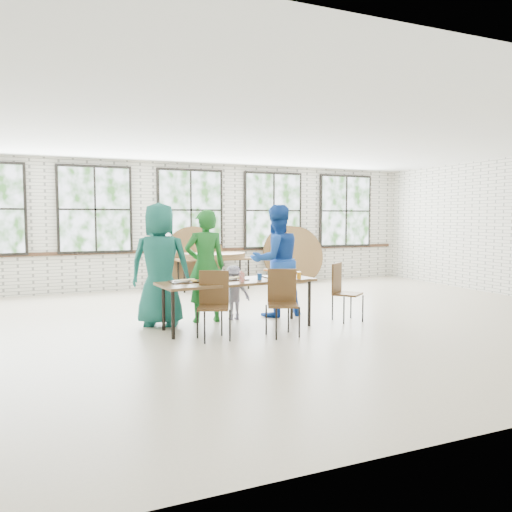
{
  "coord_description": "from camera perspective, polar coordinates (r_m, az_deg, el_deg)",
  "views": [
    {
      "loc": [
        -3.27,
        -7.28,
        1.7
      ],
      "look_at": [
        0.0,
        0.4,
        1.05
      ],
      "focal_mm": 35.0,
      "sensor_mm": 36.0,
      "label": 1
    }
  ],
  "objects": [
    {
      "name": "tabletop_clutter",
      "position": [
        7.61,
        -1.28,
        -2.6
      ],
      "size": [
        2.0,
        0.61,
        0.11
      ],
      "color": "black",
      "rests_on": "dining_table"
    },
    {
      "name": "round_tops_leaning",
      "position": [
        12.59,
        0.69,
        0.04
      ],
      "size": [
        4.23,
        0.45,
        1.49
      ],
      "color": "brown",
      "rests_on": "ground"
    },
    {
      "name": "room",
      "position": [
        12.17,
        -7.5,
        5.01
      ],
      "size": [
        12.0,
        12.0,
        12.0
      ],
      "color": "beige",
      "rests_on": "ground"
    },
    {
      "name": "chair_near_right",
      "position": [
        7.23,
        3.02,
        -4.64
      ],
      "size": [
        0.54,
        0.54,
        0.95
      ],
      "rotation": [
        0.0,
        0.0,
        -0.4
      ],
      "color": "#51361B",
      "rests_on": "ground"
    },
    {
      "name": "chair_near_left",
      "position": [
        7.03,
        -4.85,
        -4.91
      ],
      "size": [
        0.54,
        0.53,
        0.95
      ],
      "rotation": [
        0.0,
        0.0,
        -0.38
      ],
      "color": "#51361B",
      "rests_on": "ground"
    },
    {
      "name": "toddler",
      "position": [
        8.32,
        -2.58,
        -4.2
      ],
      "size": [
        0.59,
        0.35,
        0.9
      ],
      "primitive_type": "imported",
      "rotation": [
        0.0,
        0.0,
        3.12
      ],
      "color": "#191136",
      "rests_on": "ground"
    },
    {
      "name": "round_tops_stacked",
      "position": [
        11.78,
        -4.89,
        0.07
      ],
      "size": [
        1.5,
        1.5,
        0.13
      ],
      "color": "brown",
      "rests_on": "storage_table"
    },
    {
      "name": "adult_teal",
      "position": [
        7.91,
        -10.9,
        -0.97
      ],
      "size": [
        1.11,
        0.95,
        1.93
      ],
      "primitive_type": "imported",
      "rotation": [
        0.0,
        0.0,
        2.72
      ],
      "color": "#196259",
      "rests_on": "ground"
    },
    {
      "name": "chair_spare",
      "position": [
        8.31,
        9.81,
        -3.5
      ],
      "size": [
        0.58,
        0.58,
        0.95
      ],
      "rotation": [
        0.0,
        0.0,
        0.68
      ],
      "color": "#51361B",
      "rests_on": "ground"
    },
    {
      "name": "adult_blue",
      "position": [
        8.56,
        2.3,
        -0.54
      ],
      "size": [
        0.97,
        0.77,
        1.91
      ],
      "primitive_type": "imported",
      "rotation": [
        0.0,
        0.0,
        3.19
      ],
      "color": "#16419E",
      "rests_on": "ground"
    },
    {
      "name": "dining_table",
      "position": [
        7.62,
        -2.1,
        -3.17
      ],
      "size": [
        2.47,
        1.04,
        0.74
      ],
      "rotation": [
        0.0,
        0.0,
        0.1
      ],
      "color": "brown",
      "rests_on": "ground"
    },
    {
      "name": "adult_green",
      "position": [
        8.1,
        -5.82,
        -1.15
      ],
      "size": [
        0.71,
        0.5,
        1.82
      ],
      "primitive_type": "imported",
      "rotation": [
        0.0,
        0.0,
        3.04
      ],
      "color": "#1A6321",
      "rests_on": "ground"
    },
    {
      "name": "storage_table",
      "position": [
        11.79,
        -4.89,
        -0.51
      ],
      "size": [
        1.83,
        0.82,
        0.74
      ],
      "rotation": [
        0.0,
        0.0,
        0.04
      ],
      "color": "brown",
      "rests_on": "ground"
    }
  ]
}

